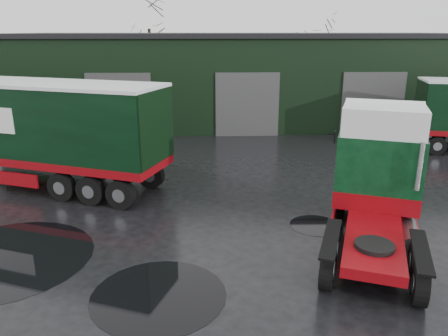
# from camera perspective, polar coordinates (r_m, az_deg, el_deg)

# --- Properties ---
(ground) EXTENTS (100.00, 100.00, 0.00)m
(ground) POSITION_cam_1_polar(r_m,az_deg,el_deg) (14.91, -0.22, -8.20)
(ground) COLOR black
(warehouse) EXTENTS (32.40, 12.40, 6.30)m
(warehouse) POSITION_cam_1_polar(r_m,az_deg,el_deg) (33.68, 2.19, 11.85)
(warehouse) COLOR black
(warehouse) RESTS_ON ground
(hero_tractor) EXTENTS (5.13, 7.47, 4.28)m
(hero_tractor) POSITION_cam_1_polar(r_m,az_deg,el_deg) (13.47, 19.52, -2.29)
(hero_tractor) COLOR black
(hero_tractor) RESTS_ON ground
(trailer_left) EXTENTS (14.75, 7.87, 4.54)m
(trailer_left) POSITION_cam_1_polar(r_m,az_deg,el_deg) (21.15, -26.45, 4.21)
(trailer_left) COLOR white
(trailer_left) RESTS_ON ground
(tree_back_a) EXTENTS (4.40, 4.40, 9.50)m
(tree_back_a) POSITION_cam_1_polar(r_m,az_deg,el_deg) (43.82, -9.62, 15.03)
(tree_back_a) COLOR black
(tree_back_a) RESTS_ON ground
(tree_back_b) EXTENTS (4.40, 4.40, 7.50)m
(tree_back_b) POSITION_cam_1_polar(r_m,az_deg,el_deg) (44.74, 11.84, 13.67)
(tree_back_b) COLOR black
(tree_back_b) RESTS_ON ground
(puddle_0) EXTENTS (3.49, 3.49, 0.01)m
(puddle_0) POSITION_cam_1_polar(r_m,az_deg,el_deg) (11.74, -8.52, -16.15)
(puddle_0) COLOR black
(puddle_0) RESTS_ON ground
(puddle_1) EXTENTS (1.77, 1.77, 0.01)m
(puddle_1) POSITION_cam_1_polar(r_m,az_deg,el_deg) (15.62, 11.83, -7.34)
(puddle_1) COLOR black
(puddle_1) RESTS_ON ground
(puddle_2) EXTENTS (5.13, 5.13, 0.01)m
(puddle_2) POSITION_cam_1_polar(r_m,az_deg,el_deg) (14.78, -26.70, -10.45)
(puddle_2) COLOR black
(puddle_2) RESTS_ON ground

